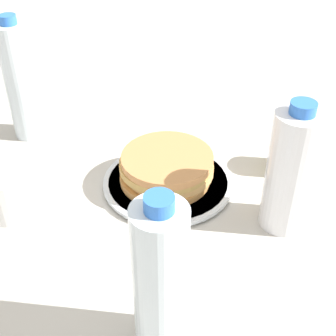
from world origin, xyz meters
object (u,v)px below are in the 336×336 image
object	(u,v)px
water_bottle_near	(21,82)
water_bottle_mid	(160,281)
pancake_stack	(166,167)
water_bottle_far	(291,171)
plate	(168,182)
cream_jug	(11,187)
juice_glass	(292,153)

from	to	relation	value
water_bottle_near	water_bottle_mid	bearing A→B (deg)	167.37
water_bottle_near	water_bottle_mid	world-z (taller)	water_bottle_near
pancake_stack	water_bottle_far	bearing A→B (deg)	-159.89
plate	pancake_stack	distance (m)	0.03
cream_jug	water_bottle_far	world-z (taller)	water_bottle_far
plate	cream_jug	world-z (taller)	cream_jug
water_bottle_mid	pancake_stack	bearing A→B (deg)	-43.62
plate	pancake_stack	world-z (taller)	pancake_stack
plate	pancake_stack	size ratio (longest dim) A/B	1.37
water_bottle_mid	water_bottle_far	xyz separation A→B (m)	(0.03, -0.30, -0.01)
water_bottle_far	water_bottle_mid	bearing A→B (deg)	95.61
water_bottle_near	pancake_stack	bearing A→B (deg)	-163.49
plate	water_bottle_near	world-z (taller)	water_bottle_near
water_bottle_mid	water_bottle_far	size ratio (longest dim) A/B	1.07
pancake_stack	water_bottle_near	distance (m)	0.35
plate	water_bottle_mid	world-z (taller)	water_bottle_mid
juice_glass	pancake_stack	bearing A→B (deg)	58.82
water_bottle_near	water_bottle_far	bearing A→B (deg)	-162.09
water_bottle_near	juice_glass	bearing A→B (deg)	-146.14
plate	cream_jug	size ratio (longest dim) A/B	2.26
juice_glass	water_bottle_near	world-z (taller)	water_bottle_near
plate	water_bottle_mid	distance (m)	0.34
pancake_stack	water_bottle_far	size ratio (longest dim) A/B	0.77
pancake_stack	water_bottle_far	xyz separation A→B (m)	(-0.21, -0.08, 0.07)
cream_jug	water_bottle_near	distance (m)	0.25
plate	water_bottle_near	distance (m)	0.37
water_bottle_mid	water_bottle_far	bearing A→B (deg)	-84.39
plate	cream_jug	distance (m)	0.28
juice_glass	water_bottle_near	xyz separation A→B (m)	(0.45, 0.31, 0.08)
cream_jug	plate	bearing A→B (deg)	-119.64
plate	juice_glass	size ratio (longest dim) A/B	3.12
cream_jug	water_bottle_near	bearing A→B (deg)	-35.24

